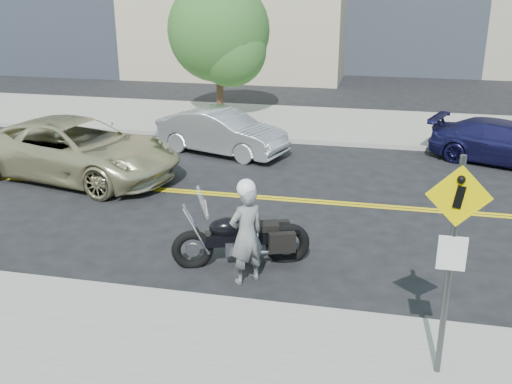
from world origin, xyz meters
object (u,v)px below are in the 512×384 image
object	(u,v)px
parked_car_silver	(222,132)
parked_car_blue	(505,143)
pedestrian_sign	(452,248)
motorcycle	(242,227)
suv	(77,149)
motorcyclist	(246,232)

from	to	relation	value
parked_car_silver	parked_car_blue	size ratio (longest dim) A/B	0.96
pedestrian_sign	parked_car_silver	bearing A→B (deg)	120.00
parked_car_blue	motorcycle	bearing A→B (deg)	163.30
motorcycle	parked_car_silver	world-z (taller)	motorcycle
motorcycle	suv	distance (m)	6.73
pedestrian_sign	motorcycle	distance (m)	4.52
suv	parked_car_silver	xyz separation A→B (m)	(3.12, 3.01, -0.12)
pedestrian_sign	parked_car_silver	xyz separation A→B (m)	(-5.65, 9.79, -1.30)
pedestrian_sign	suv	world-z (taller)	pedestrian_sign
motorcycle	suv	world-z (taller)	suv
motorcyclist	motorcycle	world-z (taller)	motorcyclist
pedestrian_sign	suv	size ratio (longest dim) A/B	0.54
parked_car_blue	parked_car_silver	bearing A→B (deg)	115.37
motorcyclist	suv	bearing A→B (deg)	-84.02
motorcycle	parked_car_blue	bearing A→B (deg)	32.64
suv	parked_car_blue	size ratio (longest dim) A/B	1.34
pedestrian_sign	motorcycle	size ratio (longest dim) A/B	1.21
pedestrian_sign	motorcyclist	world-z (taller)	pedestrian_sign
parked_car_blue	motorcyclist	bearing A→B (deg)	166.58
pedestrian_sign	suv	distance (m)	11.15
suv	parked_car_blue	distance (m)	11.85
pedestrian_sign	parked_car_silver	size ratio (longest dim) A/B	0.75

